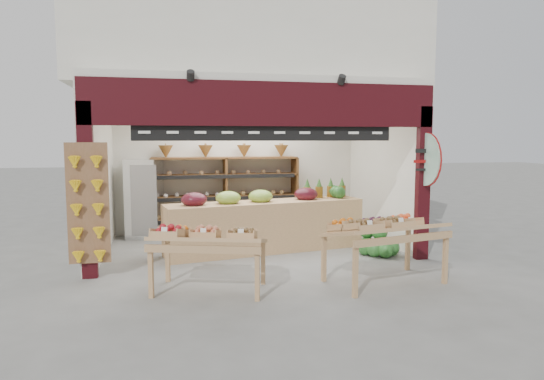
{
  "coord_description": "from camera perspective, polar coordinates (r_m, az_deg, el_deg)",
  "views": [
    {
      "loc": [
        -1.59,
        -8.65,
        2.1
      ],
      "look_at": [
        0.26,
        -0.2,
        1.19
      ],
      "focal_mm": 32.0,
      "sensor_mm": 36.0,
      "label": 1
    }
  ],
  "objects": [
    {
      "name": "ground",
      "position": [
        9.04,
        -1.9,
        -7.4
      ],
      "size": [
        60.0,
        60.0,
        0.0
      ],
      "primitive_type": "plane",
      "color": "slate",
      "rests_on": "ground"
    },
    {
      "name": "shop_structure",
      "position": [
        10.55,
        -3.63,
        15.95
      ],
      "size": [
        6.36,
        5.12,
        5.4
      ],
      "color": "silver",
      "rests_on": "ground"
    },
    {
      "name": "banana_board",
      "position": [
        7.63,
        -20.85,
        -1.77
      ],
      "size": [
        0.6,
        0.15,
        1.8
      ],
      "color": "brown",
      "rests_on": "ground"
    },
    {
      "name": "gift_sign",
      "position": [
        8.68,
        17.7,
        3.44
      ],
      "size": [
        0.04,
        0.93,
        0.92
      ],
      "color": "#A5D0B5",
      "rests_on": "ground"
    },
    {
      "name": "back_shelving",
      "position": [
        10.7,
        -5.52,
        1.03
      ],
      "size": [
        3.22,
        0.53,
        1.97
      ],
      "color": "brown",
      "rests_on": "ground"
    },
    {
      "name": "refrigerator",
      "position": [
        10.61,
        -14.76,
        -1.0
      ],
      "size": [
        0.82,
        0.82,
        1.68
      ],
      "primitive_type": "cube",
      "rotation": [
        0.0,
        0.0,
        -0.3
      ],
      "color": "silver",
      "rests_on": "ground"
    },
    {
      "name": "cardboard_stack",
      "position": [
        9.03,
        -8.27,
        -5.96
      ],
      "size": [
        0.97,
        0.71,
        0.64
      ],
      "color": "beige",
      "rests_on": "ground"
    },
    {
      "name": "mid_counter",
      "position": [
        9.09,
        -0.82,
        -4.03
      ],
      "size": [
        3.83,
        1.37,
        1.16
      ],
      "color": "tan",
      "rests_on": "ground"
    },
    {
      "name": "display_table_left",
      "position": [
        6.81,
        -8.17,
        -5.49
      ],
      "size": [
        1.72,
        1.27,
        0.99
      ],
      "color": "tan",
      "rests_on": "ground"
    },
    {
      "name": "display_table_right",
      "position": [
        7.22,
        12.58,
        -4.3
      ],
      "size": [
        1.82,
        1.25,
        1.06
      ],
      "color": "tan",
      "rests_on": "ground"
    },
    {
      "name": "watermelon_pile",
      "position": [
        9.06,
        12.21,
        -6.1
      ],
      "size": [
        0.73,
        0.75,
        0.57
      ],
      "color": "#1B4C19",
      "rests_on": "ground"
    }
  ]
}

